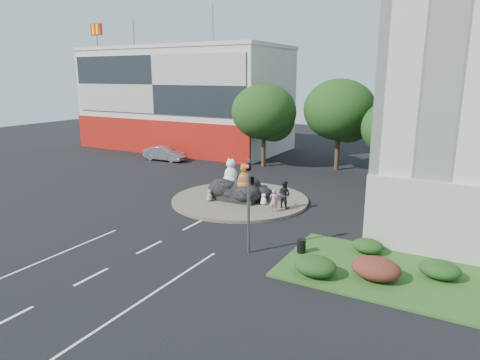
# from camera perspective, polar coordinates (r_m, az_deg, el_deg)

# --- Properties ---
(ground) EXTENTS (120.00, 120.00, 0.00)m
(ground) POSITION_cam_1_polar(r_m,az_deg,el_deg) (23.88, -11.98, -8.77)
(ground) COLOR black
(ground) RESTS_ON ground
(roundabout_island) EXTENTS (10.00, 10.00, 0.20)m
(roundabout_island) POSITION_cam_1_polar(r_m,az_deg,el_deg) (31.57, -0.01, -2.66)
(roundabout_island) COLOR brown
(roundabout_island) RESTS_ON ground
(rock_plinth) EXTENTS (3.20, 2.60, 0.90)m
(rock_plinth) POSITION_cam_1_polar(r_m,az_deg,el_deg) (31.41, -0.01, -1.69)
(rock_plinth) COLOR black
(rock_plinth) RESTS_ON roundabout_island
(shophouse_block) EXTENTS (25.20, 12.30, 17.40)m
(shophouse_block) POSITION_cam_1_polar(r_m,az_deg,el_deg) (55.21, -7.35, 10.73)
(shophouse_block) COLOR beige
(shophouse_block) RESTS_ON ground
(grass_verge) EXTENTS (10.00, 6.00, 0.12)m
(grass_verge) POSITION_cam_1_polar(r_m,az_deg,el_deg) (21.56, 19.46, -11.67)
(grass_verge) COLOR #2F551C
(grass_verge) RESTS_ON ground
(tree_left) EXTENTS (6.46, 6.46, 8.27)m
(tree_left) POSITION_cam_1_polar(r_m,az_deg,el_deg) (42.95, 3.33, 8.72)
(tree_left) COLOR #382314
(tree_left) RESTS_ON ground
(tree_mid) EXTENTS (6.84, 6.84, 8.76)m
(tree_mid) POSITION_cam_1_polar(r_m,az_deg,el_deg) (42.27, 13.22, 8.72)
(tree_mid) COLOR #382314
(tree_mid) RESTS_ON ground
(tree_right) EXTENTS (5.70, 5.70, 7.30)m
(tree_right) POSITION_cam_1_polar(r_m,az_deg,el_deg) (37.17, 20.31, 6.13)
(tree_right) COLOR #382314
(tree_right) RESTS_ON ground
(hedge_near_green) EXTENTS (2.00, 1.60, 0.90)m
(hedge_near_green) POSITION_cam_1_polar(r_m,az_deg,el_deg) (20.21, 9.99, -11.22)
(hedge_near_green) COLOR #1B3811
(hedge_near_green) RESTS_ON grass_verge
(hedge_red) EXTENTS (2.20, 1.76, 0.99)m
(hedge_red) POSITION_cam_1_polar(r_m,az_deg,el_deg) (20.51, 17.67, -11.17)
(hedge_red) COLOR #491317
(hedge_red) RESTS_ON grass_verge
(hedge_mid_green) EXTENTS (1.80, 1.44, 0.81)m
(hedge_mid_green) POSITION_cam_1_polar(r_m,az_deg,el_deg) (21.66, 25.09, -10.75)
(hedge_mid_green) COLOR #1B3811
(hedge_mid_green) RESTS_ON grass_verge
(hedge_back_green) EXTENTS (1.60, 1.28, 0.72)m
(hedge_back_green) POSITION_cam_1_polar(r_m,az_deg,el_deg) (23.27, 16.68, -8.41)
(hedge_back_green) COLOR #1B3811
(hedge_back_green) RESTS_ON grass_verge
(traffic_light) EXTENTS (0.44, 1.24, 5.00)m
(traffic_light) POSITION_cam_1_polar(r_m,az_deg,el_deg) (21.50, 1.39, -0.82)
(traffic_light) COLOR #595B60
(traffic_light) RESTS_ON ground
(street_lamp) EXTENTS (2.34, 0.22, 8.06)m
(street_lamp) POSITION_cam_1_polar(r_m,az_deg,el_deg) (24.89, 24.20, 2.18)
(street_lamp) COLOR #595B60
(street_lamp) RESTS_ON ground
(cat_white) EXTENTS (1.39, 1.27, 2.01)m
(cat_white) POSITION_cam_1_polar(r_m,az_deg,el_deg) (31.84, -1.22, 1.21)
(cat_white) COLOR white
(cat_white) RESTS_ON rock_plinth
(cat_tabby) EXTENTS (1.52, 1.44, 1.99)m
(cat_tabby) POSITION_cam_1_polar(r_m,az_deg,el_deg) (30.39, 0.67, 0.58)
(cat_tabby) COLOR #A54A22
(cat_tabby) RESTS_ON rock_plinth
(kitten_calico) EXTENTS (0.67, 0.64, 0.87)m
(kitten_calico) POSITION_cam_1_polar(r_m,az_deg,el_deg) (30.96, -4.08, -1.99)
(kitten_calico) COLOR beige
(kitten_calico) RESTS_ON roundabout_island
(kitten_white) EXTENTS (0.58, 0.53, 0.82)m
(kitten_white) POSITION_cam_1_polar(r_m,az_deg,el_deg) (30.04, 3.17, -2.53)
(kitten_white) COLOR white
(kitten_white) RESTS_ON roundabout_island
(pedestrian_pink) EXTENTS (0.64, 0.53, 1.52)m
(pedestrian_pink) POSITION_cam_1_polar(r_m,az_deg,el_deg) (28.47, 4.53, -2.74)
(pedestrian_pink) COLOR #C68095
(pedestrian_pink) RESTS_ON roundabout_island
(pedestrian_dark) EXTENTS (1.05, 0.89, 1.90)m
(pedestrian_dark) POSITION_cam_1_polar(r_m,az_deg,el_deg) (29.29, 5.91, -1.91)
(pedestrian_dark) COLOR black
(pedestrian_dark) RESTS_ON roundabout_island
(parked_car) EXTENTS (4.81, 1.88, 1.56)m
(parked_car) POSITION_cam_1_polar(r_m,az_deg,el_deg) (47.15, -9.98, 3.50)
(parked_car) COLOR #A6A8AE
(parked_car) RESTS_ON ground
(litter_bin) EXTENTS (0.56, 0.56, 0.71)m
(litter_bin) POSITION_cam_1_polar(r_m,az_deg,el_deg) (22.54, 8.18, -8.70)
(litter_bin) COLOR black
(litter_bin) RESTS_ON grass_verge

